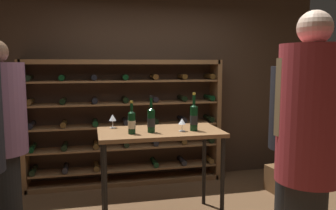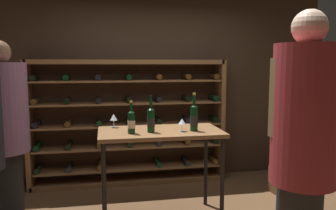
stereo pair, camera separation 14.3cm
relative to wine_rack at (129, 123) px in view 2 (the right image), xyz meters
The scene contains 12 objects.
back_wall 0.65m from the wine_rack, 28.50° to the left, with size 5.04×0.10×2.68m, color #3D2B1E.
wine_rack is the anchor object (origin of this frame).
tasting_table 1.24m from the wine_rack, 78.67° to the right, with size 1.28×0.67×0.98m.
person_guest_plum_blouse 2.22m from the wine_rack, 43.95° to the right, with size 0.50×0.50×1.83m.
person_guest_khaki 1.75m from the wine_rack, 138.56° to the right, with size 0.48×0.48×1.89m.
person_guest_blue_shirt 2.82m from the wine_rack, 69.41° to the right, with size 0.45×0.44×2.02m.
wine_crate 2.28m from the wine_rack, 20.94° to the right, with size 0.48×0.34×0.34m, color brown.
wine_bottle_red_label 1.34m from the wine_rack, 92.87° to the right, with size 0.08×0.08×0.33m.
wine_bottle_gold_foil 1.32m from the wine_rack, 84.07° to the right, with size 0.08×0.08×0.37m.
wine_bottle_amber_reserve 1.45m from the wine_rack, 65.95° to the right, with size 0.08×0.08×0.40m.
wine_glass_stemmed_right 1.40m from the wine_rack, 70.91° to the right, with size 0.08×0.08×0.13m.
wine_glass_stemmed_left 1.02m from the wine_rack, 103.47° to the right, with size 0.08×0.08×0.15m.
Camera 2 is at (-0.70, -3.08, 1.67)m, focal length 36.25 mm.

